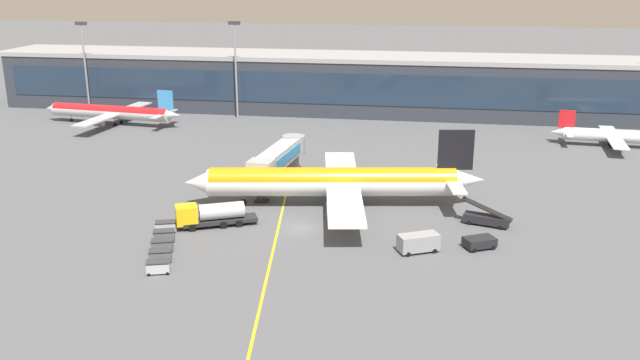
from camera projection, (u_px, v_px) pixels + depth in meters
The scene contains 18 objects.
ground_plane at pixel (300, 228), 90.46m from camera, with size 700.00×700.00×0.00m, color #515459.
apron_lead_in_line at pixel (280, 221), 92.84m from camera, with size 0.30×80.00×0.01m, color yellow.
terminal_building at pixel (379, 84), 161.64m from camera, with size 189.12×18.49×13.82m.
main_airliner at pixel (334, 182), 97.98m from camera, with size 43.69×34.86×11.44m.
jet_bridge at pixel (280, 156), 107.39m from camera, with size 5.63×19.42×6.41m.
fuel_tanker at pixel (211, 214), 90.56m from camera, with size 10.86×6.78×3.25m.
pushback_tug at pixel (479, 242), 83.69m from camera, with size 4.43×3.81×1.40m.
belt_loader at pixel (486, 218), 91.23m from camera, with size 6.99×3.50×3.49m.
crew_van at pixel (418, 242), 82.43m from camera, with size 5.41×4.12×2.30m.
baggage_cart_0 at pixel (158, 267), 76.88m from camera, with size 3.00×2.30×1.48m.
baggage_cart_1 at pixel (160, 255), 79.90m from camera, with size 3.00×2.30×1.48m.
baggage_cart_2 at pixel (162, 245), 82.92m from camera, with size 3.00×2.30×1.48m.
baggage_cart_3 at pixel (164, 235), 85.94m from camera, with size 3.00×2.30×1.48m.
baggage_cart_4 at pixel (166, 226), 88.96m from camera, with size 3.00×2.30×1.48m.
commuter_jet_far at pixel (111, 112), 150.10m from camera, with size 34.05×27.23×8.35m.
commuter_jet_near at pixel (618, 136), 131.02m from camera, with size 25.05×19.83×6.88m.
apron_light_mast_1 at pixel (85, 60), 159.41m from camera, with size 2.80×0.50×21.65m.
apron_light_mast_2 at pixel (236, 62), 153.54m from camera, with size 2.80×0.50×22.19m.
Camera 1 is at (16.54, -82.79, 33.24)m, focal length 37.77 mm.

